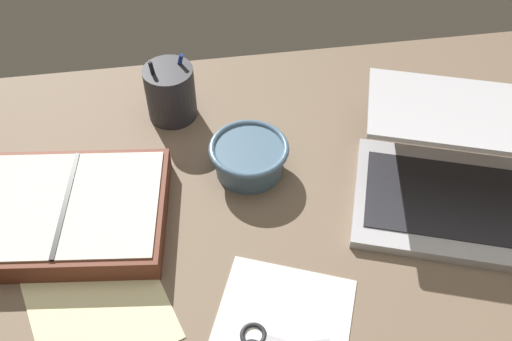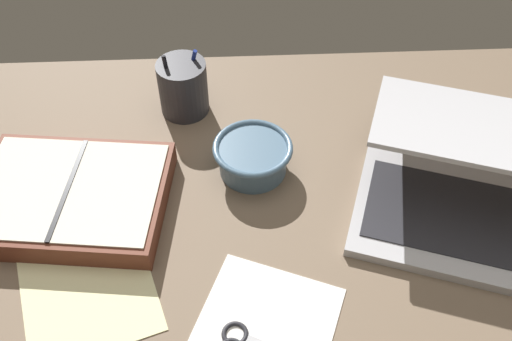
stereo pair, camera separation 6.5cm
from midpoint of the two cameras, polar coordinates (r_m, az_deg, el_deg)
name	(u,v)px [view 2 (the right image)]	position (r cm, az deg, el deg)	size (l,w,h in cm)	color
desk_top	(280,245)	(94.38, 4.35, -7.48)	(140.00, 100.00, 2.00)	#75604C
laptop	(454,185)	(100.21, 20.98, -1.47)	(39.38, 41.04, 16.35)	#B7B7BC
bowl	(253,156)	(100.77, 1.51, 1.35)	(14.14, 14.14, 6.10)	slate
pen_cup	(183,87)	(111.91, -5.65, 8.22)	(9.52, 9.52, 13.37)	#28282D
planner	(71,197)	(99.93, -16.25, -2.62)	(34.30, 27.74, 4.81)	brown
paper_sheet_beside_planner	(87,283)	(91.83, -14.64, -10.89)	(19.35, 24.21, 0.16)	#F4EFB2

